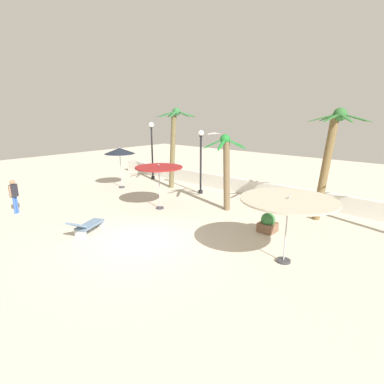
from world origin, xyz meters
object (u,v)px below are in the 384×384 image
at_px(palm_tree_2, 330,153).
at_px(lounge_chair_0, 86,225).
at_px(palm_tree_1, 226,163).
at_px(lamp_post_0, 152,144).
at_px(patio_umbrella_0, 159,169).
at_px(lamp_post_1, 201,157).
at_px(seagull_0, 214,134).
at_px(palm_tree_3, 174,139).
at_px(guest_0, 14,193).
at_px(patio_umbrella_1, 288,202).
at_px(patio_umbrella_2, 120,151).
at_px(planter, 268,223).

bearing_deg(palm_tree_2, lounge_chair_0, -129.68).
xyz_separation_m(palm_tree_1, palm_tree_2, (4.52, 1.66, 0.75)).
bearing_deg(lamp_post_0, patio_umbrella_0, -38.74).
relative_size(lamp_post_1, lounge_chair_0, 2.07).
xyz_separation_m(lamp_post_0, seagull_0, (5.33, 0.71, 0.95)).
bearing_deg(palm_tree_3, palm_tree_1, -16.15).
relative_size(palm_tree_3, lamp_post_1, 1.34).
bearing_deg(palm_tree_2, guest_0, -142.65).
bearing_deg(palm_tree_2, palm_tree_3, -179.21).
distance_m(patio_umbrella_1, lamp_post_1, 9.53).
distance_m(lamp_post_0, lamp_post_1, 5.63).
height_order(guest_0, seagull_0, seagull_0).
xyz_separation_m(patio_umbrella_1, lounge_chair_0, (-7.35, -3.20, -1.76)).
xyz_separation_m(patio_umbrella_0, lounge_chair_0, (0.28, -4.46, -1.76)).
height_order(patio_umbrella_2, palm_tree_2, palm_tree_2).
height_order(seagull_0, planter, seagull_0).
bearing_deg(seagull_0, lamp_post_0, -172.45).
distance_m(patio_umbrella_0, lamp_post_1, 3.91).
bearing_deg(guest_0, patio_umbrella_2, 93.88).
bearing_deg(lamp_post_1, lamp_post_0, 171.07).
bearing_deg(lamp_post_1, patio_umbrella_0, -84.35).
bearing_deg(planter, lamp_post_1, 154.31).
bearing_deg(lounge_chair_0, patio_umbrella_0, 93.53).
relative_size(palm_tree_2, palm_tree_3, 0.98).
bearing_deg(palm_tree_1, lamp_post_0, 163.60).
bearing_deg(lamp_post_1, seagull_0, 97.87).
relative_size(palm_tree_1, palm_tree_2, 0.76).
relative_size(lamp_post_0, lamp_post_1, 1.09).
xyz_separation_m(palm_tree_2, lounge_chair_0, (-6.92, -8.34, -2.84)).
height_order(patio_umbrella_1, patio_umbrella_2, patio_umbrella_2).
relative_size(patio_umbrella_0, palm_tree_2, 0.47).
relative_size(patio_umbrella_1, planter, 3.72).
relative_size(patio_umbrella_2, palm_tree_1, 0.70).
bearing_deg(palm_tree_1, palm_tree_3, 163.85).
distance_m(palm_tree_3, lamp_post_0, 3.55).
distance_m(patio_umbrella_0, guest_0, 7.40).
height_order(palm_tree_1, guest_0, palm_tree_1).
bearing_deg(palm_tree_3, seagull_0, 40.84).
distance_m(palm_tree_2, palm_tree_3, 9.79).
distance_m(lamp_post_1, planter, 7.25).
xyz_separation_m(palm_tree_3, lamp_post_0, (-3.35, 1.01, -0.59)).
xyz_separation_m(lamp_post_1, guest_0, (-4.57, -9.28, -1.30)).
distance_m(palm_tree_3, seagull_0, 2.65).
bearing_deg(lounge_chair_0, palm_tree_2, 50.32).
bearing_deg(seagull_0, patio_umbrella_0, -83.70).
distance_m(palm_tree_1, planter, 4.09).
bearing_deg(patio_umbrella_1, patio_umbrella_0, 170.64).
distance_m(palm_tree_1, seagull_0, 4.76).
bearing_deg(lounge_chair_0, patio_umbrella_1, 23.51).
bearing_deg(palm_tree_1, planter, -22.90).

